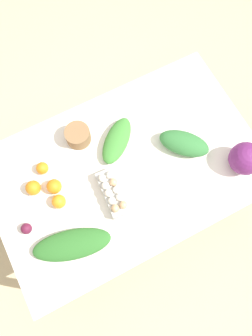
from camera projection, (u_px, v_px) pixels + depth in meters
ground_plane at (126, 199)px, 2.49m from camera, size 8.00×8.00×0.00m
dining_table at (126, 174)px, 1.87m from camera, size 1.47×0.94×0.75m
cabbage_purple at (245, 159)px, 1.71m from camera, size 0.18×0.18×0.18m
egg_carton at (113, 193)px, 1.70m from camera, size 0.12×0.26×0.09m
paper_bag at (78, 136)px, 1.79m from camera, size 0.14×0.14×0.09m
greens_bunch_chard at (184, 143)px, 1.78m from camera, size 0.29×0.29×0.10m
greens_bunch_dandelion at (72, 245)px, 1.63m from camera, size 0.42×0.25×0.07m
greens_bunch_beet_tops at (117, 141)px, 1.79m from camera, size 0.30×0.29×0.07m
beet_root at (26, 229)px, 1.66m from camera, size 0.06×0.06×0.06m
orange_0 at (59, 202)px, 1.69m from camera, size 0.07×0.07×0.07m
orange_1 at (33, 188)px, 1.71m from camera, size 0.08×0.08×0.08m
orange_2 at (42, 168)px, 1.75m from camera, size 0.07×0.07×0.07m
orange_3 at (54, 187)px, 1.71m from camera, size 0.08×0.08×0.08m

